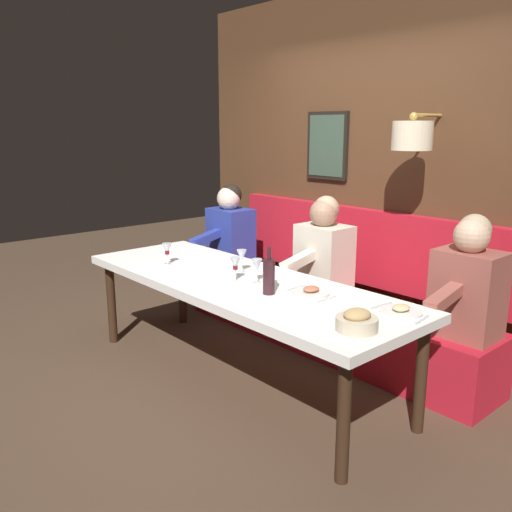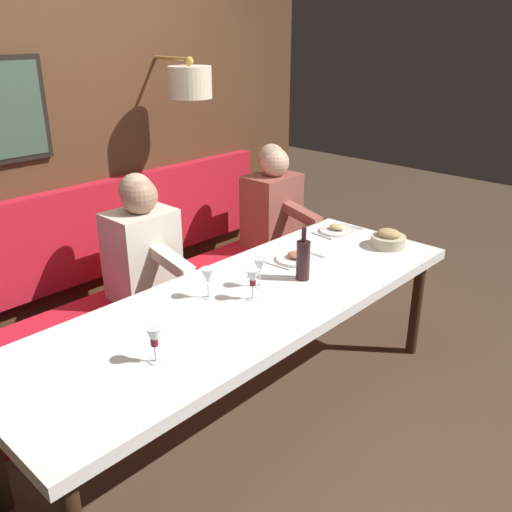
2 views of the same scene
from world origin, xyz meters
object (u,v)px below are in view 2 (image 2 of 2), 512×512
Objects in this scene: wine_bottle at (303,260)px; wine_glass_1 at (154,338)px; wine_glass_3 at (208,277)px; diner_near at (142,242)px; diner_nearest at (273,200)px; bread_bowl at (388,239)px; dining_table at (247,308)px; wine_glass_0 at (259,266)px; wine_glass_2 at (253,279)px.

wine_glass_1 is at bearing 93.68° from wine_bottle.
diner_near is at bearing -9.72° from wine_glass_3.
diner_nearest reaches higher than bread_bowl.
dining_table is 16.19× the size of wine_glass_0.
wine_bottle reaches higher than wine_glass_0.
wine_bottle is (-0.03, -0.37, 0.00)m from wine_glass_2.
diner_nearest is 4.82× the size of wine_glass_0.
wine_glass_0 is 0.75× the size of bread_bowl.
dining_table is 1.15m from bread_bowl.
diner_nearest is 2.64× the size of wine_bottle.
diner_nearest is 4.82× the size of wine_glass_3.
diner_nearest is at bearing -52.29° from wine_glass_2.
bread_bowl is at bearing -90.59° from wine_glass_1.
diner_nearest is 1.20m from diner_near.
dining_table is 12.07× the size of bread_bowl.
wine_glass_2 is at bearing 127.71° from diner_nearest.
wine_glass_1 reaches higher than bread_bowl.
bread_bowl is at bearing -101.16° from wine_glass_0.
wine_glass_0 and wine_glass_3 have the same top height.
diner_nearest is 2.14m from wine_glass_1.
bread_bowl reaches higher than dining_table.
wine_bottle reaches higher than dining_table.
bread_bowl is (-0.12, -1.12, -0.07)m from wine_glass_2.
bread_bowl is at bearing -103.19° from wine_glass_3.
diner_near reaches higher than wine_glass_0.
wine_glass_3 is at bearing 38.91° from wine_glass_2.
wine_glass_1 and wine_glass_3 have the same top height.
diner_near is at bearing -33.57° from wine_glass_1.
wine_bottle is (-0.95, 0.82, 0.04)m from diner_nearest.
wine_glass_2 reaches higher than dining_table.
diner_near is 1.02m from wine_bottle.
diner_near is 0.75m from wine_glass_3.
wine_glass_0 is at bearing 78.84° from bread_bowl.
wine_bottle is at bearing -86.32° from wine_glass_1.
dining_table is at bearing -78.83° from wine_glass_1.
wine_glass_0 is 1.00× the size of wine_glass_3.
diner_nearest is 4.82× the size of wine_glass_1.
wine_glass_0 is at bearing 65.04° from wine_bottle.
wine_glass_3 is (0.18, 0.14, 0.00)m from wine_glass_2.
wine_glass_0 is 0.84m from wine_glass_1.
dining_table is at bearing 82.28° from bread_bowl.
wine_bottle reaches higher than wine_glass_2.
wine_glass_3 is at bearing 170.28° from diner_near.
wine_glass_1 is 1.00× the size of wine_glass_3.
diner_nearest is at bearing -51.41° from wine_glass_0.
wine_bottle is (0.07, -1.06, 0.00)m from wine_glass_1.
wine_glass_0 is (0.04, -0.14, 0.18)m from dining_table.
wine_glass_2 is at bearing 83.99° from bread_bowl.
wine_bottle is at bearing -112.37° from wine_glass_3.
diner_near is 1.54m from bread_bowl.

